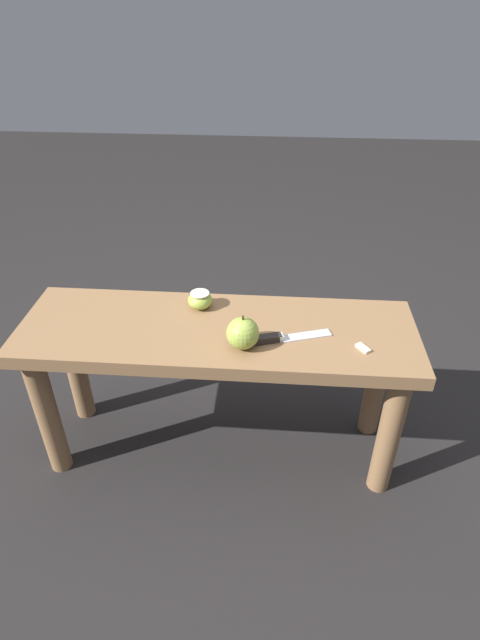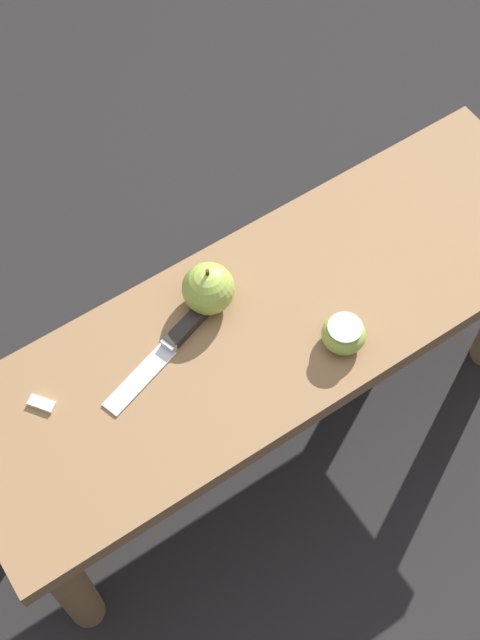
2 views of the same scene
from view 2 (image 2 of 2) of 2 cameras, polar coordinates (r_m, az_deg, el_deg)
ground_plane at (r=1.90m, az=1.84°, el=-6.95°), size 8.00×8.00×0.00m
wooden_bench at (r=1.55m, az=2.24°, el=-1.49°), size 1.12×0.36×0.48m
knife at (r=1.44m, az=-4.29°, el=-1.38°), size 0.23×0.10×0.02m
apple_whole at (r=1.44m, az=-2.04°, el=2.03°), size 0.09×0.09×0.10m
apple_cut at (r=1.43m, az=6.65°, el=-0.90°), size 0.07×0.07×0.05m
apple_slice_near_knife at (r=1.42m, az=-12.58°, el=-5.25°), size 0.04×0.04×0.01m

